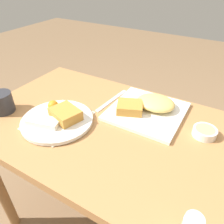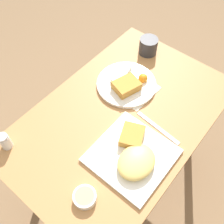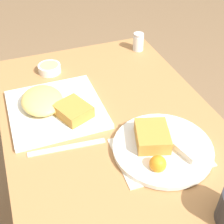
# 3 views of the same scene
# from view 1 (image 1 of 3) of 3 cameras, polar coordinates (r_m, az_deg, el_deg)

# --- Properties ---
(ground_plane) EXTENTS (8.00, 8.00, 0.00)m
(ground_plane) POSITION_cam_1_polar(r_m,az_deg,el_deg) (1.42, -1.80, -26.71)
(ground_plane) COLOR #846647
(dining_table) EXTENTS (1.01, 0.65, 0.73)m
(dining_table) POSITION_cam_1_polar(r_m,az_deg,el_deg) (0.92, -2.51, -7.69)
(dining_table) COLOR #B27A47
(dining_table) RESTS_ON ground_plane
(menu_card) EXTENTS (0.19, 0.25, 0.00)m
(menu_card) POSITION_cam_1_polar(r_m,az_deg,el_deg) (0.88, -13.81, -2.12)
(menu_card) COLOR beige
(menu_card) RESTS_ON dining_table
(plate_square_near) EXTENTS (0.29, 0.29, 0.06)m
(plate_square_near) POSITION_cam_1_polar(r_m,az_deg,el_deg) (0.91, 9.37, 1.18)
(plate_square_near) COLOR white
(plate_square_near) RESTS_ON dining_table
(plate_oval_far) EXTENTS (0.27, 0.27, 0.05)m
(plate_oval_far) POSITION_cam_1_polar(r_m,az_deg,el_deg) (0.87, -13.95, -1.58)
(plate_oval_far) COLOR white
(plate_oval_far) RESTS_ON menu_card
(sauce_ramekin) EXTENTS (0.08, 0.08, 0.03)m
(sauce_ramekin) POSITION_cam_1_polar(r_m,az_deg,el_deg) (0.85, 23.04, -4.82)
(sauce_ramekin) COLOR white
(sauce_ramekin) RESTS_ON dining_table
(butter_knife) EXTENTS (0.04, 0.22, 0.00)m
(butter_knife) POSITION_cam_1_polar(r_m,az_deg,el_deg) (0.98, -0.07, 3.07)
(butter_knife) COLOR silver
(butter_knife) RESTS_ON dining_table
(coffee_mug) EXTENTS (0.09, 0.09, 0.08)m
(coffee_mug) POSITION_cam_1_polar(r_m,az_deg,el_deg) (1.00, -26.88, 2.22)
(coffee_mug) COLOR #2D2D33
(coffee_mug) RESTS_ON dining_table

